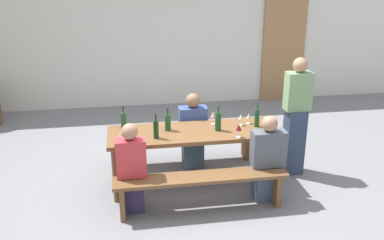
# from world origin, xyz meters

# --- Properties ---
(ground_plane) EXTENTS (24.00, 24.00, 0.00)m
(ground_plane) POSITION_xyz_m (0.00, 0.00, 0.00)
(ground_plane) COLOR slate
(back_wall) EXTENTS (14.00, 0.20, 3.20)m
(back_wall) POSITION_xyz_m (0.00, 3.59, 1.60)
(back_wall) COLOR silver
(back_wall) RESTS_ON ground
(wooden_door) EXTENTS (0.90, 0.06, 2.10)m
(wooden_door) POSITION_xyz_m (2.51, 3.45, 1.05)
(wooden_door) COLOR #9E7247
(wooden_door) RESTS_ON ground
(tasting_table) EXTENTS (2.14, 0.74, 0.75)m
(tasting_table) POSITION_xyz_m (0.00, 0.00, 0.67)
(tasting_table) COLOR brown
(tasting_table) RESTS_ON ground
(bench_near) EXTENTS (2.04, 0.30, 0.45)m
(bench_near) POSITION_xyz_m (0.00, -0.67, 0.36)
(bench_near) COLOR brown
(bench_near) RESTS_ON ground
(bench_far) EXTENTS (2.04, 0.30, 0.45)m
(bench_far) POSITION_xyz_m (0.00, 0.67, 0.36)
(bench_far) COLOR brown
(bench_far) RESTS_ON ground
(wine_bottle_0) EXTENTS (0.07, 0.07, 0.33)m
(wine_bottle_0) POSITION_xyz_m (0.86, 0.02, 0.87)
(wine_bottle_0) COLOR #194723
(wine_bottle_0) RESTS_ON tasting_table
(wine_bottle_1) EXTENTS (0.08, 0.08, 0.30)m
(wine_bottle_1) POSITION_xyz_m (-0.86, 0.25, 0.86)
(wine_bottle_1) COLOR #234C2D
(wine_bottle_1) RESTS_ON tasting_table
(wine_bottle_2) EXTENTS (0.06, 0.06, 0.32)m
(wine_bottle_2) POSITION_xyz_m (-0.47, -0.16, 0.87)
(wine_bottle_2) COLOR #143319
(wine_bottle_2) RESTS_ON tasting_table
(wine_bottle_3) EXTENTS (0.08, 0.08, 0.32)m
(wine_bottle_3) POSITION_xyz_m (0.33, -0.03, 0.88)
(wine_bottle_3) COLOR #194723
(wine_bottle_3) RESTS_ON tasting_table
(wine_bottle_4) EXTENTS (0.08, 0.08, 0.29)m
(wine_bottle_4) POSITION_xyz_m (-0.30, 0.08, 0.86)
(wine_bottle_4) COLOR #194723
(wine_bottle_4) RESTS_ON tasting_table
(wine_glass_0) EXTENTS (0.06, 0.06, 0.15)m
(wine_glass_0) POSITION_xyz_m (0.79, 0.15, 0.85)
(wine_glass_0) COLOR silver
(wine_glass_0) RESTS_ON tasting_table
(wine_glass_1) EXTENTS (0.06, 0.06, 0.16)m
(wine_glass_1) POSITION_xyz_m (0.67, 0.10, 0.86)
(wine_glass_1) COLOR silver
(wine_glass_1) RESTS_ON tasting_table
(wine_glass_2) EXTENTS (0.07, 0.07, 0.16)m
(wine_glass_2) POSITION_xyz_m (-0.89, -0.27, 0.87)
(wine_glass_2) COLOR silver
(wine_glass_2) RESTS_ON tasting_table
(wine_glass_3) EXTENTS (0.08, 0.08, 0.19)m
(wine_glass_3) POSITION_xyz_m (0.32, 0.20, 0.88)
(wine_glass_3) COLOR silver
(wine_glass_3) RESTS_ON tasting_table
(wine_glass_4) EXTENTS (0.07, 0.07, 0.18)m
(wine_glass_4) POSITION_xyz_m (0.53, -0.30, 0.88)
(wine_glass_4) COLOR silver
(wine_glass_4) RESTS_ON tasting_table
(seated_guest_near_0) EXTENTS (0.34, 0.24, 1.09)m
(seated_guest_near_0) POSITION_xyz_m (-0.79, -0.52, 0.52)
(seated_guest_near_0) COLOR #2E2745
(seated_guest_near_0) RESTS_ON ground
(seated_guest_near_1) EXTENTS (0.41, 0.24, 1.09)m
(seated_guest_near_1) POSITION_xyz_m (0.84, -0.52, 0.51)
(seated_guest_near_1) COLOR #404E66
(seated_guest_near_1) RESTS_ON ground
(seated_guest_far_0) EXTENTS (0.39, 0.24, 1.09)m
(seated_guest_far_0) POSITION_xyz_m (0.10, 0.52, 0.52)
(seated_guest_far_0) COLOR #384E5C
(seated_guest_far_0) RESTS_ON ground
(standing_host) EXTENTS (0.34, 0.24, 1.63)m
(standing_host) POSITION_xyz_m (1.44, 0.11, 0.80)
(standing_host) COLOR #2F3B55
(standing_host) RESTS_ON ground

